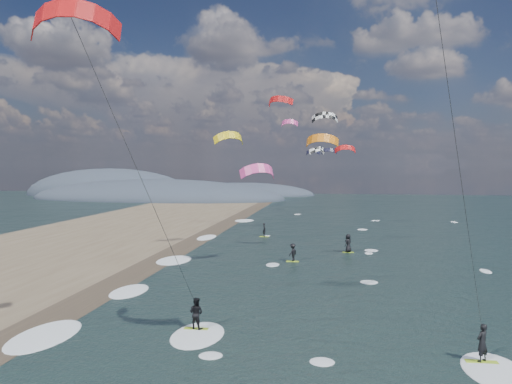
# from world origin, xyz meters

# --- Properties ---
(wet_sand_strip) EXTENTS (3.00, 240.00, 0.00)m
(wet_sand_strip) POSITION_xyz_m (-12.00, 10.00, 0.00)
(wet_sand_strip) COLOR #382D23
(wet_sand_strip) RESTS_ON ground
(coastal_hills) EXTENTS (80.00, 41.00, 15.00)m
(coastal_hills) POSITION_xyz_m (-44.84, 107.86, 0.00)
(coastal_hills) COLOR #3D4756
(coastal_hills) RESTS_ON ground
(kitesurfer_near_b) EXTENTS (7.01, 8.47, 15.73)m
(kitesurfer_near_b) POSITION_xyz_m (-5.88, 3.88, 10.24)
(kitesurfer_near_b) COLOR #9EC522
(kitesurfer_near_b) RESTS_ON ground
(far_kitesurfers) EXTENTS (10.70, 15.59, 1.82)m
(far_kitesurfers) POSITION_xyz_m (1.11, 31.70, 0.85)
(far_kitesurfers) COLOR #9EC522
(far_kitesurfers) RESTS_ON ground
(bg_kite_field) EXTENTS (14.87, 67.50, 9.89)m
(bg_kite_field) POSITION_xyz_m (-0.36, 55.21, 12.46)
(bg_kite_field) COLOR red
(bg_kite_field) RESTS_ON ground
(shoreline_surf) EXTENTS (2.40, 79.40, 0.11)m
(shoreline_surf) POSITION_xyz_m (-10.80, 14.75, 0.00)
(shoreline_surf) COLOR white
(shoreline_surf) RESTS_ON ground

